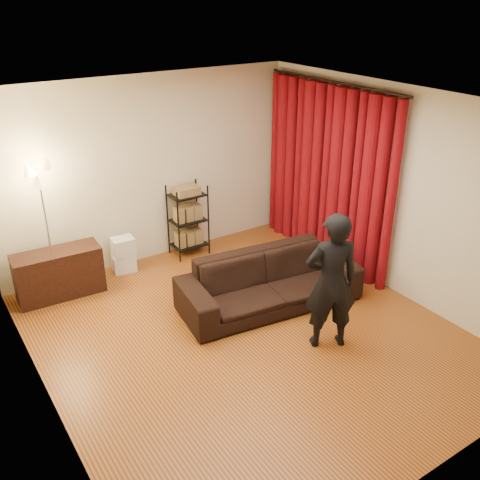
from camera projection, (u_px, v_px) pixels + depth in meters
floor at (247, 335)px, 6.34m from camera, size 5.00×5.00×0.00m
ceiling at (248, 105)px, 5.18m from camera, size 5.00×5.00×0.00m
wall_back at (150, 171)px, 7.64m from camera, size 5.00×0.00×5.00m
wall_front at (441, 351)px, 3.87m from camera, size 5.00×0.00×5.00m
wall_left at (33, 291)px, 4.64m from camera, size 0.00×5.00×5.00m
wall_right at (392, 191)px, 6.87m from camera, size 0.00×5.00×5.00m
curtain_rod at (334, 82)px, 7.14m from camera, size 0.04×2.65×0.04m
curtain at (326, 175)px, 7.70m from camera, size 0.22×2.65×2.55m
sofa at (270, 282)px, 6.80m from camera, size 2.40×1.19×0.67m
person at (331, 282)px, 5.84m from camera, size 0.71×0.61×1.63m
media_cabinet at (59, 274)px, 7.02m from camera, size 1.13×0.47×0.65m
storage_boxes at (124, 255)px, 7.65m from camera, size 0.34×0.29×0.52m
wire_shelf at (188, 220)px, 8.03m from camera, size 0.59×0.49×1.11m
floor_lamp at (48, 233)px, 6.75m from camera, size 0.39×0.39×1.84m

